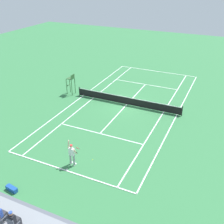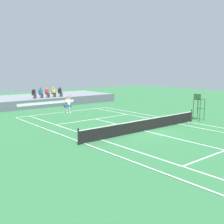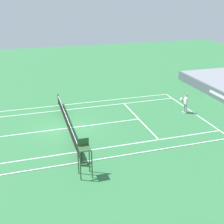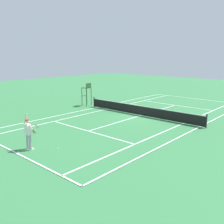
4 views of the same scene
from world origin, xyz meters
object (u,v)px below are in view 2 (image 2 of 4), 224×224
object	(u,v)px
tennis_ball	(65,115)
spectator_seated_0	(34,93)
umpire_chair	(199,103)
spectator_seated_1	(41,93)
tennis_player	(68,104)
equipment_bag	(68,106)
spectator_seated_3	(54,92)
spectator_seated_4	(60,92)
spectator_seated_2	(47,93)

from	to	relation	value
tennis_ball	spectator_seated_0	bearing A→B (deg)	87.99
tennis_ball	umpire_chair	bearing A→B (deg)	-50.66
spectator_seated_1	tennis_player	distance (m)	6.75
equipment_bag	tennis_player	bearing A→B (deg)	-119.43
tennis_player	tennis_ball	world-z (taller)	tennis_player
spectator_seated_3	spectator_seated_4	world-z (taller)	same
spectator_seated_4	umpire_chair	size ratio (longest dim) A/B	0.52
spectator_seated_3	umpire_chair	bearing A→B (deg)	-73.57
spectator_seated_1	tennis_player	world-z (taller)	spectator_seated_1
spectator_seated_0	spectator_seated_2	bearing A→B (deg)	0.00
spectator_seated_0	spectator_seated_2	xyz separation A→B (m)	(1.78, 0.00, 0.00)
spectator_seated_2	equipment_bag	size ratio (longest dim) A/B	1.35
spectator_seated_0	spectator_seated_1	bearing A→B (deg)	0.00
spectator_seated_0	spectator_seated_3	distance (m)	2.66
spectator_seated_2	tennis_ball	world-z (taller)	spectator_seated_2
spectator_seated_4	tennis_ball	distance (m)	8.88
spectator_seated_2	tennis_player	world-z (taller)	spectator_seated_2
spectator_seated_4	tennis_ball	size ratio (longest dim) A/B	18.60
spectator_seated_2	spectator_seated_4	bearing A→B (deg)	0.00
spectator_seated_4	tennis_ball	xyz separation A→B (m)	(-3.87, -7.82, -1.64)
spectator_seated_0	tennis_ball	world-z (taller)	spectator_seated_0
spectator_seated_3	tennis_player	size ratio (longest dim) A/B	0.61
spectator_seated_1	spectator_seated_3	bearing A→B (deg)	0.00
spectator_seated_4	spectator_seated_1	bearing A→B (deg)	180.00
spectator_seated_0	spectator_seated_3	size ratio (longest dim) A/B	1.00
spectator_seated_0	spectator_seated_3	world-z (taller)	same
spectator_seated_0	tennis_player	bearing A→B (deg)	-83.19
spectator_seated_2	umpire_chair	xyz separation A→B (m)	(6.13, -17.81, -0.12)
spectator_seated_4	umpire_chair	bearing A→B (deg)	-76.37
spectator_seated_0	umpire_chair	size ratio (longest dim) A/B	0.52
spectator_seated_4	tennis_player	size ratio (longest dim) A/B	0.61
spectator_seated_2	spectator_seated_4	distance (m)	1.81
tennis_player	umpire_chair	distance (m)	13.19
spectator_seated_0	spectator_seated_4	bearing A→B (deg)	0.00
spectator_seated_3	tennis_ball	world-z (taller)	spectator_seated_3
spectator_seated_1	spectator_seated_2	size ratio (longest dim) A/B	1.00
spectator_seated_4	tennis_ball	world-z (taller)	spectator_seated_4
spectator_seated_1	equipment_bag	xyz separation A→B (m)	(2.15, -2.73, -1.51)
spectator_seated_4	tennis_ball	bearing A→B (deg)	-116.31
tennis_player	spectator_seated_2	bearing A→B (deg)	81.72
spectator_seated_1	spectator_seated_4	bearing A→B (deg)	0.00
spectator_seated_0	umpire_chair	xyz separation A→B (m)	(7.91, -17.81, -0.12)
tennis_player	tennis_ball	bearing A→B (deg)	-134.19
spectator_seated_0	spectator_seated_3	bearing A→B (deg)	0.00
tennis_ball	equipment_bag	world-z (taller)	equipment_bag
spectator_seated_0	spectator_seated_2	world-z (taller)	same
spectator_seated_0	equipment_bag	bearing A→B (deg)	-41.85
spectator_seated_1	umpire_chair	xyz separation A→B (m)	(7.01, -17.81, -0.12)
spectator_seated_1	spectator_seated_2	xyz separation A→B (m)	(0.88, 0.00, 0.00)
tennis_ball	umpire_chair	distance (m)	13.00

